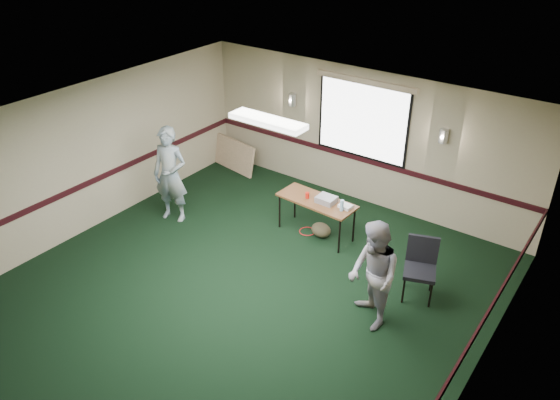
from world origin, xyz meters
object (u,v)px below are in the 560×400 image
Objects in this scene: projector at (326,200)px; conference_chair at (421,263)px; folding_table at (317,202)px; person_left at (170,175)px; person_right at (373,276)px.

conference_chair is (2.01, -0.51, -0.20)m from projector.
folding_table is 0.79× the size of person_left.
person_right is (4.41, -0.41, -0.10)m from person_left.
conference_chair is 1.10m from person_right.
person_left is at bearing -153.07° from folding_table.
person_right is (1.71, -1.54, 0.06)m from projector.
conference_chair is 0.52× the size of person_left.
conference_chair is at bearing -13.71° from projector.
person_left is (-4.71, -0.62, 0.36)m from conference_chair.
person_right reaches higher than folding_table.
projector is 0.20× the size of person_right.
person_right reaches higher than projector.
projector is at bearing 145.43° from conference_chair.
folding_table is 0.88× the size of person_right.
person_right is at bearing -41.34° from projector.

